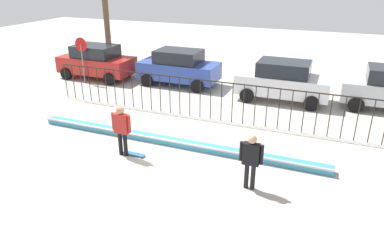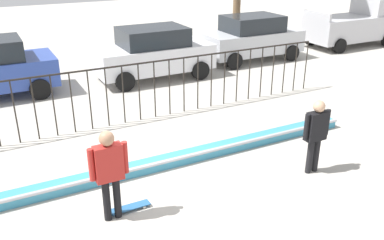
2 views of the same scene
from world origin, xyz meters
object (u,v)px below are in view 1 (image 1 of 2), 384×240
(skateboard, at_px, (134,154))
(skateboarder, at_px, (121,126))
(camera_operator, at_px, (251,157))
(stop_sign, at_px, (82,54))
(parked_car_blue, at_px, (179,67))
(parked_car_red, at_px, (96,61))
(parked_car_white, at_px, (283,81))

(skateboard, bearing_deg, skateboarder, 177.35)
(camera_operator, bearing_deg, stop_sign, 0.13)
(camera_operator, distance_m, stop_sign, 13.05)
(skateboard, relative_size, parked_car_blue, 0.19)
(skateboarder, distance_m, stop_sign, 9.32)
(parked_car_red, bearing_deg, camera_operator, -37.47)
(camera_operator, xyz_separation_m, parked_car_white, (-0.41, 8.09, -0.04))
(camera_operator, height_order, stop_sign, stop_sign)
(skateboarder, height_order, camera_operator, skateboarder)
(parked_car_blue, distance_m, stop_sign, 5.32)
(skateboard, distance_m, parked_car_white, 8.51)
(parked_car_red, height_order, parked_car_blue, same)
(parked_car_blue, relative_size, parked_car_white, 1.00)
(camera_operator, relative_size, stop_sign, 0.67)
(camera_operator, distance_m, parked_car_blue, 10.50)
(skateboarder, relative_size, skateboard, 2.20)
(parked_car_red, xyz_separation_m, parked_car_blue, (4.93, 0.58, 0.00))
(parked_car_white, bearing_deg, camera_operator, -89.95)
(parked_car_red, xyz_separation_m, parked_car_white, (10.56, 0.09, 0.00))
(skateboarder, xyz_separation_m, camera_operator, (4.43, -0.38, -0.05))
(skateboarder, distance_m, camera_operator, 4.45)
(camera_operator, bearing_deg, skateboard, 25.61)
(skateboard, relative_size, parked_car_red, 0.19)
(parked_car_blue, xyz_separation_m, parked_car_white, (5.63, -0.49, 0.00))
(skateboarder, distance_m, parked_car_white, 8.70)
(parked_car_white, xyz_separation_m, stop_sign, (-10.64, -1.17, 0.64))
(stop_sign, bearing_deg, camera_operator, -32.05)
(skateboarder, relative_size, camera_operator, 1.05)
(camera_operator, height_order, parked_car_red, parked_car_red)
(camera_operator, bearing_deg, parked_car_blue, -22.71)
(parked_car_blue, height_order, parked_car_white, same)
(stop_sign, bearing_deg, parked_car_red, 85.79)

